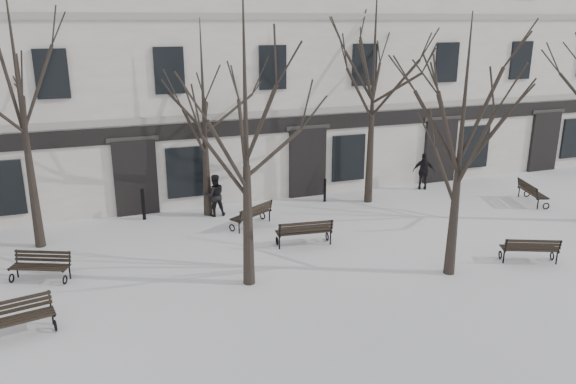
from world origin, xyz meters
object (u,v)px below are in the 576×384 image
tree_2 (463,118)px  bench_4 (252,214)px  tree_1 (245,102)px  bench_3 (41,265)px  bench_2 (530,249)px  bench_0 (14,318)px  bench_5 (532,192)px  bench_1 (304,231)px

tree_2 → bench_4: tree_2 is taller
tree_1 → bench_3: (-5.56, 2.23, -4.69)m
tree_2 → bench_2: tree_2 is taller
bench_0 → bench_2: 14.51m
bench_5 → bench_4: bearing=100.4°
bench_0 → bench_2: (14.49, -0.72, -0.02)m
bench_2 → bench_3: bench_2 is taller
tree_1 → bench_2: bearing=-10.2°
bench_4 → tree_1: bearing=41.0°
tree_2 → bench_5: size_ratio=4.06×
bench_1 → bench_5: bearing=-167.5°
tree_2 → bench_0: tree_2 is taller
bench_1 → bench_5: (10.36, 1.08, -0.03)m
tree_2 → bench_0: (-11.71, 0.54, -4.15)m
tree_2 → bench_1: size_ratio=3.90×
tree_1 → bench_1: tree_1 is taller
bench_1 → bench_2: 7.03m
tree_2 → bench_5: 9.38m
tree_1 → tree_2: size_ratio=1.11×
bench_4 → bench_5: bench_5 is taller
tree_2 → bench_0: bearing=177.4°
bench_1 → bench_4: 2.56m
bench_0 → bench_3: bench_0 is taller
bench_1 → bench_4: size_ratio=1.07×
tree_2 → bench_3: 12.58m
tree_2 → bench_3: tree_2 is taller
bench_1 → bench_5: 10.42m
tree_2 → bench_1: tree_2 is taller
tree_1 → tree_2: (5.75, -1.36, -0.51)m
tree_1 → bench_2: tree_1 is taller
tree_1 → bench_0: (-5.96, -0.82, -4.66)m
bench_5 → tree_1: bearing=120.3°
tree_1 → bench_5: bearing=13.8°
tree_1 → bench_4: size_ratio=4.65×
bench_0 → tree_2: bearing=-14.1°
tree_2 → bench_3: (-11.31, 3.59, -4.17)m
tree_1 → bench_5: size_ratio=4.51×
bench_3 → bench_4: bench_4 is taller
bench_4 → bench_2: bearing=108.9°
bench_1 → bench_4: (-1.11, 2.30, -0.03)m
bench_1 → bench_2: size_ratio=1.08×
bench_3 → bench_5: (18.41, 0.92, 0.02)m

